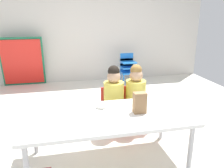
{
  "coord_description": "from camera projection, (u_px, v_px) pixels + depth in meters",
  "views": [
    {
      "loc": [
        -0.52,
        -2.85,
        1.55
      ],
      "look_at": [
        0.02,
        -0.47,
        0.8
      ],
      "focal_mm": 37.17,
      "sensor_mm": 36.0,
      "label": 1
    }
  ],
  "objects": [
    {
      "name": "folded_activity_table",
      "position": [
        23.0,
        62.0,
        5.03
      ],
      "size": [
        0.9,
        0.29,
        1.09
      ],
      "color": "#19724C",
      "rests_on": "ground_plane"
    },
    {
      "name": "paper_bag_brown",
      "position": [
        140.0,
        103.0,
        2.39
      ],
      "size": [
        0.13,
        0.09,
        0.22
      ],
      "primitive_type": "cube",
      "color": "#9E754C",
      "rests_on": "craft_table"
    },
    {
      "name": "seated_child_middle_seat",
      "position": [
        136.0,
        92.0,
        3.06
      ],
      "size": [
        0.32,
        0.31,
        0.92
      ],
      "color": "red",
      "rests_on": "ground_plane"
    },
    {
      "name": "seated_child_near_camera",
      "position": [
        114.0,
        93.0,
        3.0
      ],
      "size": [
        0.34,
        0.34,
        0.92
      ],
      "color": "red",
      "rests_on": "ground_plane"
    },
    {
      "name": "paper_plate_near_edge",
      "position": [
        101.0,
        108.0,
        2.53
      ],
      "size": [
        0.18,
        0.18,
        0.01
      ],
      "primitive_type": "cylinder",
      "color": "white",
      "rests_on": "craft_table"
    },
    {
      "name": "craft_table",
      "position": [
        107.0,
        119.0,
        2.38
      ],
      "size": [
        1.7,
        0.8,
        0.55
      ],
      "color": "white",
      "rests_on": "ground_plane"
    },
    {
      "name": "kid_chair_blue_stack",
      "position": [
        128.0,
        66.0,
        5.28
      ],
      "size": [
        0.32,
        0.3,
        0.68
      ],
      "color": "blue",
      "rests_on": "ground_plane"
    },
    {
      "name": "paper_plate_center_table",
      "position": [
        61.0,
        125.0,
        2.14
      ],
      "size": [
        0.18,
        0.18,
        0.01
      ],
      "primitive_type": "cylinder",
      "color": "white",
      "rests_on": "craft_table"
    },
    {
      "name": "donut_powdered_on_plate",
      "position": [
        101.0,
        106.0,
        2.52
      ],
      "size": [
        0.12,
        0.12,
        0.04
      ],
      "primitive_type": "torus",
      "color": "white",
      "rests_on": "craft_table"
    },
    {
      "name": "donut_powdered_loose",
      "position": [
        138.0,
        110.0,
        2.43
      ],
      "size": [
        0.11,
        0.11,
        0.03
      ],
      "primitive_type": "torus",
      "color": "white",
      "rests_on": "craft_table"
    },
    {
      "name": "back_wall",
      "position": [
        82.0,
        24.0,
        5.26
      ],
      "size": [
        5.88,
        0.1,
        2.65
      ],
      "primitive_type": "cube",
      "color": "beige",
      "rests_on": "ground_plane"
    },
    {
      "name": "ground_plane",
      "position": [
        103.0,
        131.0,
        3.21
      ],
      "size": [
        5.88,
        5.21,
        0.02
      ],
      "color": "silver"
    }
  ]
}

